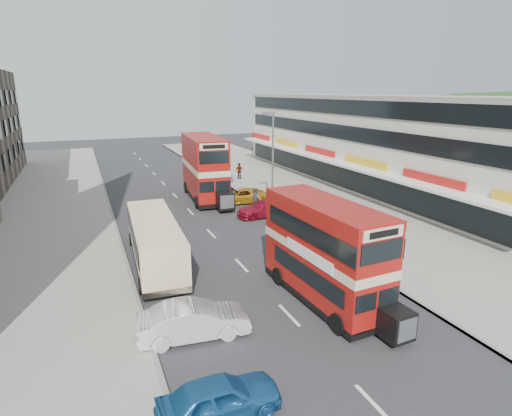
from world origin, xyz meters
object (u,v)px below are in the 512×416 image
coach (155,240)px  car_right_c (213,178)px  street_lamp (272,153)px  car_right_a (266,208)px  pedestrian_far (239,171)px  bus_main (325,252)px  pedestrian_near (305,208)px  car_left_front (193,321)px  car_left_near (220,398)px  cyclist (256,205)px  bus_second (205,168)px  car_right_b (240,196)px

coach → car_right_c: 21.56m
street_lamp → car_right_a: (-1.24, -1.59, -4.10)m
pedestrian_far → car_right_c: bearing=-173.0°
bus_main → pedestrian_near: bearing=-118.4°
car_left_front → pedestrian_near: (12.00, 12.20, 0.24)m
car_left_near → car_left_front: car_left_front is taller
bus_main → cyclist: size_ratio=3.86×
bus_main → cyclist: 14.78m
car_left_front → pedestrian_far: size_ratio=2.55×
car_right_a → car_right_c: (-0.32, 13.12, 0.02)m
bus_second → street_lamp: bearing=130.2°
street_lamp → bus_second: 7.33m
street_lamp → coach: (-11.01, -7.83, -3.32)m
coach → car_right_a: coach is taller
bus_main → car_right_b: 18.67m
car_left_near → pedestrian_far: 35.39m
street_lamp → pedestrian_near: (1.11, -3.80, -3.80)m
car_left_near → car_right_a: 21.39m
pedestrian_near → car_right_c: bearing=-80.1°
bus_second → pedestrian_near: bus_second is taller
car_left_near → pedestrian_far: size_ratio=2.19×
pedestrian_near → cyclist: (-2.90, 2.92, -0.21)m
coach → pedestrian_far: coach is taller
car_left_front → bus_second: bearing=-11.6°
car_left_front → car_right_a: car_left_front is taller
car_right_a → cyclist: bearing=-141.8°
coach → car_right_b: coach is taller
car_left_front → street_lamp: bearing=-28.5°
street_lamp → coach: 13.92m
bus_main → pedestrian_far: 28.46m
pedestrian_near → cyclist: 4.12m
car_left_near → cyclist: bearing=-27.1°
cyclist → car_right_b: bearing=80.4°
car_left_front → car_right_a: bearing=-28.1°
street_lamp → bus_second: size_ratio=0.79×
car_right_b → street_lamp: bearing=35.5°
car_left_front → car_right_b: size_ratio=0.97×
street_lamp → cyclist: (-1.79, -0.88, -4.01)m
car_right_c → car_right_b: bearing=-0.6°
coach → pedestrian_near: (12.12, 4.04, -0.49)m
car_left_near → car_right_b: 25.42m
street_lamp → car_right_b: size_ratio=1.74×
car_right_a → car_right_c: 13.12m
car_right_b → pedestrian_far: 9.98m
bus_main → car_right_b: bearing=-101.4°
car_right_b → car_right_c: bearing=-173.4°
car_left_near → car_left_front: 4.51m
pedestrian_far → coach: bearing=-130.2°
coach → car_right_c: bearing=66.9°
bus_main → car_right_a: size_ratio=1.82×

